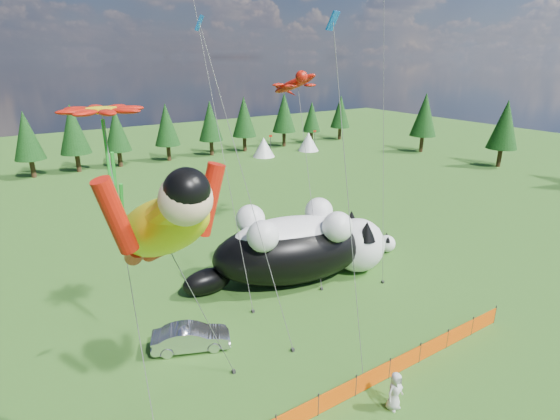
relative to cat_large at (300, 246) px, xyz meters
name	(u,v)px	position (x,y,z in m)	size (l,w,h in m)	color
ground	(296,365)	(-5.04, -6.91, -2.32)	(160.00, 160.00, 0.00)	#12370A
safety_fence	(337,396)	(-5.04, -9.91, -1.81)	(22.06, 0.06, 1.10)	#262626
tree_line	(93,139)	(-5.04, 38.09, 1.68)	(90.00, 4.00, 8.00)	black
festival_tents	(192,156)	(5.96, 33.09, -0.92)	(50.00, 3.20, 2.80)	white
cat_large	(300,246)	(0.00, 0.00, 0.00)	(13.30, 7.11, 4.87)	black
cat_small	(367,241)	(6.69, 0.81, -1.50)	(4.05, 3.53, 1.72)	black
car	(191,337)	(-8.69, -3.08, -1.69)	(1.32, 3.80, 1.25)	silver
spectator_e	(395,391)	(-3.18, -11.26, -1.46)	(0.84, 0.54, 1.71)	beige
superhero_kite	(159,228)	(-11.58, -9.54, 6.91)	(6.83, 6.88, 12.26)	yellow
gecko_kite	(294,84)	(2.66, 4.64, 9.64)	(4.43, 9.60, 13.84)	#B41509
flower_kite	(102,115)	(-11.81, -4.96, 9.51)	(3.61, 5.17, 12.29)	#B41509
diamond_kite_a	(206,45)	(-6.38, -1.45, 11.87)	(2.32, 5.35, 16.08)	#0B53AC
diamond_kite_c	(335,44)	(-3.71, -7.24, 11.80)	(1.14, 2.71, 15.65)	#0B53AC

